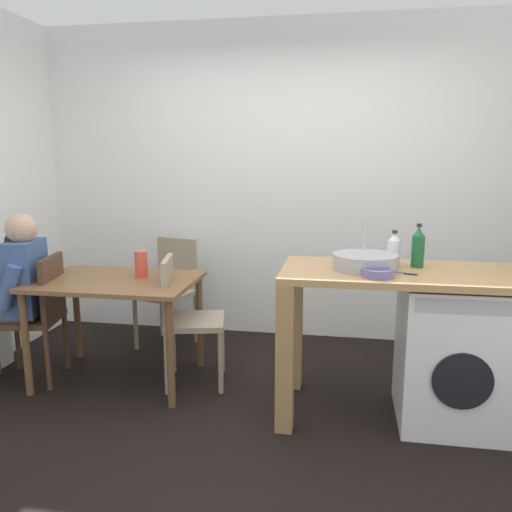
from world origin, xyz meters
TOP-DOWN VIEW (x-y plane):
  - ground_plane at (0.00, 0.00)m, footprint 5.46×5.46m
  - wall_back at (0.00, 1.75)m, footprint 4.60×0.10m
  - dining_table at (-1.00, 0.54)m, footprint 1.10×0.76m
  - chair_person_seat at (-1.55, 0.45)m, footprint 0.47×0.47m
  - chair_opposite at (-0.53, 0.57)m, footprint 0.48×0.48m
  - chair_spare_by_wall at (-0.88, 1.31)m, footprint 0.50×0.50m
  - seated_person at (-1.71, 0.42)m, footprint 0.54×0.54m
  - kitchen_counter at (0.73, 0.34)m, footprint 1.50×0.68m
  - washing_machine at (1.20, 0.33)m, footprint 0.60×0.61m
  - sink_basin at (0.67, 0.34)m, footprint 0.38×0.38m
  - tap at (0.67, 0.52)m, footprint 0.02×0.02m
  - bottle_tall_green at (0.85, 0.48)m, footprint 0.08×0.08m
  - bottle_squat_brown at (0.99, 0.44)m, footprint 0.08×0.08m
  - mixing_bowl at (0.74, 0.14)m, footprint 0.17×0.17m
  - vase at (-0.85, 0.64)m, footprint 0.09×0.09m
  - scissors at (0.89, 0.24)m, footprint 0.15×0.06m

SIDE VIEW (x-z plane):
  - ground_plane at x=0.00m, z-range 0.00..0.00m
  - washing_machine at x=1.20m, z-range 0.00..0.86m
  - chair_person_seat at x=-1.55m, z-range 0.06..0.96m
  - chair_opposite at x=-0.53m, z-range 0.06..0.96m
  - chair_spare_by_wall at x=-0.88m, z-range 0.06..0.96m
  - dining_table at x=-1.00m, z-range 0.27..1.01m
  - seated_person at x=-1.71m, z-range 0.07..1.27m
  - kitchen_counter at x=0.73m, z-range 0.30..1.22m
  - vase at x=-0.85m, z-range 0.74..0.93m
  - scissors at x=0.89m, z-range 0.92..0.93m
  - mixing_bowl at x=0.74m, z-range 0.92..0.97m
  - sink_basin at x=0.67m, z-range 0.92..1.01m
  - bottle_tall_green at x=0.85m, z-range 0.91..1.12m
  - bottle_squat_brown at x=0.99m, z-range 0.91..1.17m
  - tap at x=0.67m, z-range 0.92..1.20m
  - wall_back at x=0.00m, z-range 0.00..2.70m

